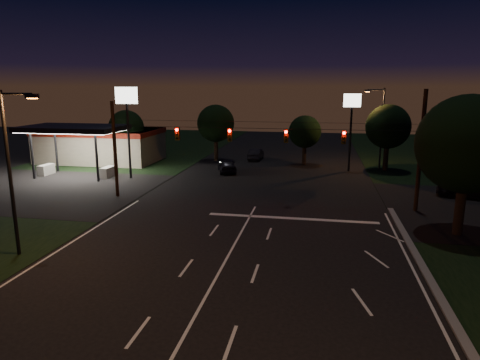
% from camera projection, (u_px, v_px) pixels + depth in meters
% --- Properties ---
extents(ground, '(140.00, 140.00, 0.00)m').
position_uv_depth(ground, '(210.00, 288.00, 19.84)').
color(ground, black).
rests_on(ground, ground).
extents(cross_street_left, '(20.00, 16.00, 0.02)m').
position_uv_depth(cross_street_left, '(41.00, 190.00, 38.78)').
color(cross_street_left, black).
rests_on(cross_street_left, ground).
extents(stop_bar, '(12.00, 0.50, 0.01)m').
position_uv_depth(stop_bar, '(292.00, 218.00, 30.34)').
color(stop_bar, silver).
rests_on(stop_bar, ground).
extents(utility_pole_right, '(0.30, 0.30, 9.00)m').
position_uv_depth(utility_pole_right, '(415.00, 211.00, 32.09)').
color(utility_pole_right, black).
rests_on(utility_pole_right, ground).
extents(utility_pole_left, '(0.28, 0.28, 8.00)m').
position_uv_depth(utility_pole_left, '(118.00, 196.00, 36.39)').
color(utility_pole_left, black).
rests_on(utility_pole_left, ground).
extents(signal_span, '(24.00, 0.40, 1.56)m').
position_uv_depth(signal_span, '(258.00, 135.00, 33.02)').
color(signal_span, black).
rests_on(signal_span, ground).
extents(gas_station, '(14.20, 16.10, 5.25)m').
position_uv_depth(gas_station, '(99.00, 143.00, 52.42)').
color(gas_station, gray).
rests_on(gas_station, ground).
extents(pole_sign_left_near, '(2.20, 0.30, 9.10)m').
position_uv_depth(pole_sign_left_near, '(127.00, 109.00, 41.97)').
color(pole_sign_left_near, black).
rests_on(pole_sign_left_near, ground).
extents(pole_sign_right, '(1.80, 0.30, 8.40)m').
position_uv_depth(pole_sign_right, '(352.00, 114.00, 45.87)').
color(pole_sign_right, black).
rests_on(pole_sign_right, ground).
extents(street_light_left, '(2.20, 0.35, 9.00)m').
position_uv_depth(street_light_left, '(13.00, 162.00, 22.65)').
color(street_light_left, black).
rests_on(street_light_left, ground).
extents(street_light_right_far, '(2.20, 0.35, 9.00)m').
position_uv_depth(street_light_right_far, '(380.00, 122.00, 47.42)').
color(street_light_right_far, black).
rests_on(street_light_right_far, ground).
extents(tree_right_near, '(6.00, 6.00, 8.76)m').
position_uv_depth(tree_right_near, '(467.00, 145.00, 25.96)').
color(tree_right_near, black).
rests_on(tree_right_near, ground).
extents(tree_far_a, '(4.20, 4.20, 6.42)m').
position_uv_depth(tree_far_a, '(127.00, 128.00, 51.06)').
color(tree_far_a, black).
rests_on(tree_far_a, ground).
extents(tree_far_b, '(4.60, 4.60, 6.98)m').
position_uv_depth(tree_far_b, '(216.00, 124.00, 53.04)').
color(tree_far_b, black).
rests_on(tree_far_b, ground).
extents(tree_far_c, '(3.80, 3.80, 5.86)m').
position_uv_depth(tree_far_c, '(305.00, 132.00, 50.24)').
color(tree_far_c, black).
rests_on(tree_far_c, ground).
extents(tree_far_d, '(4.80, 4.80, 7.30)m').
position_uv_depth(tree_far_d, '(388.00, 127.00, 46.54)').
color(tree_far_d, black).
rests_on(tree_far_d, ground).
extents(tree_far_e, '(4.00, 4.00, 6.18)m').
position_uv_depth(tree_far_e, '(473.00, 137.00, 43.32)').
color(tree_far_e, black).
rests_on(tree_far_e, ground).
extents(car_oncoming_a, '(3.04, 4.76, 1.51)m').
position_uv_depth(car_oncoming_a, '(227.00, 165.00, 46.47)').
color(car_oncoming_a, black).
rests_on(car_oncoming_a, ground).
extents(car_oncoming_b, '(1.56, 4.22, 1.38)m').
position_uv_depth(car_oncoming_b, '(256.00, 154.00, 54.56)').
color(car_oncoming_b, black).
rests_on(car_oncoming_b, ground).
extents(car_cross, '(5.50, 3.26, 1.49)m').
position_uv_depth(car_cross, '(470.00, 189.00, 35.66)').
color(car_cross, black).
rests_on(car_cross, ground).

